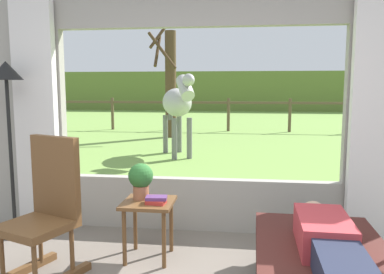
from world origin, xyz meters
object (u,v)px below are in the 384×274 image
(potted_plant, at_px, (141,179))
(horse, at_px, (178,103))
(side_table, at_px, (148,211))
(pasture_tree, at_px, (170,81))
(reclining_person, at_px, (330,245))
(book_stack, at_px, (156,200))
(rocking_chair, at_px, (46,210))
(floor_lamp_left, at_px, (7,96))

(potted_plant, distance_m, horse, 4.96)
(side_table, bearing_deg, pasture_tree, 99.14)
(reclining_person, distance_m, pasture_tree, 9.37)
(reclining_person, height_order, book_stack, reclining_person)
(side_table, relative_size, book_stack, 2.77)
(horse, bearing_deg, reclining_person, 84.84)
(rocking_chair, relative_size, floor_lamp_left, 0.64)
(pasture_tree, bearing_deg, reclining_person, -73.34)
(book_stack, height_order, pasture_tree, pasture_tree)
(reclining_person, height_order, rocking_chair, rocking_chair)
(rocking_chair, xyz_separation_m, floor_lamp_left, (-0.76, 0.77, 0.87))
(reclining_person, distance_m, potted_plant, 1.68)
(side_table, bearing_deg, potted_plant, 143.13)
(reclining_person, height_order, pasture_tree, pasture_tree)
(potted_plant, distance_m, pasture_tree, 8.20)
(book_stack, bearing_deg, side_table, 143.76)
(potted_plant, bearing_deg, side_table, -36.87)
(side_table, xyz_separation_m, floor_lamp_left, (-1.48, 0.35, 0.99))
(book_stack, distance_m, floor_lamp_left, 1.84)
(reclining_person, xyz_separation_m, horse, (-1.92, 5.77, 0.63))
(side_table, relative_size, horse, 0.29)
(reclining_person, height_order, floor_lamp_left, floor_lamp_left)
(pasture_tree, bearing_deg, horse, -76.59)
(potted_plant, height_order, pasture_tree, pasture_tree)
(potted_plant, bearing_deg, horse, 95.53)
(book_stack, bearing_deg, rocking_chair, -156.52)
(reclining_person, xyz_separation_m, rocking_chair, (-2.09, 0.38, 0.02))
(reclining_person, distance_m, horse, 6.11)
(book_stack, xyz_separation_m, pasture_tree, (-1.39, 8.17, 1.10))
(horse, distance_m, pasture_tree, 3.27)
(reclining_person, bearing_deg, book_stack, 151.83)
(book_stack, relative_size, floor_lamp_left, 0.11)
(reclining_person, bearing_deg, side_table, 151.41)
(side_table, distance_m, floor_lamp_left, 1.82)
(potted_plant, bearing_deg, reclining_person, -30.68)
(potted_plant, relative_size, floor_lamp_left, 0.18)
(side_table, bearing_deg, floor_lamp_left, 166.64)
(book_stack, distance_m, pasture_tree, 8.36)
(floor_lamp_left, relative_size, horse, 0.98)
(reclining_person, bearing_deg, potted_plant, 151.02)
(potted_plant, xyz_separation_m, book_stack, (0.16, -0.12, -0.15))
(horse, bearing_deg, potted_plant, 72.00)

